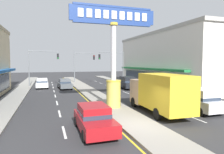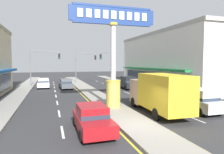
{
  "view_description": "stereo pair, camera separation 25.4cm",
  "coord_description": "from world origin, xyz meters",
  "px_view_note": "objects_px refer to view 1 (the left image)",
  "views": [
    {
      "loc": [
        -5.41,
        -11.14,
        3.95
      ],
      "look_at": [
        0.55,
        7.26,
        2.6
      ],
      "focal_mm": 32.16,
      "sensor_mm": 36.0,
      "label": 1
    },
    {
      "loc": [
        -5.16,
        -11.22,
        3.95
      ],
      "look_at": [
        0.55,
        7.26,
        2.6
      ],
      "focal_mm": 32.16,
      "sensor_mm": 36.0,
      "label": 2
    }
  ],
  "objects_px": {
    "pedestrian_near_kerb": "(176,88)",
    "suv_far_left_oncoming": "(127,82)",
    "suv_near_left_lane": "(197,99)",
    "district_sign": "(114,57)",
    "sedan_kerb_right": "(94,118)",
    "box_truck_near_right_lane": "(159,92)",
    "traffic_light_right_side": "(114,61)",
    "sedan_mid_left_lane": "(65,84)",
    "storefront_right": "(171,60)",
    "traffic_light_median_far": "(82,62)",
    "traffic_light_left_side": "(40,61)",
    "street_bench": "(203,98)",
    "sedan_far_right_lane": "(42,83)"
  },
  "relations": [
    {
      "from": "traffic_light_median_far",
      "to": "sedan_mid_left_lane",
      "type": "relative_size",
      "value": 1.41
    },
    {
      "from": "pedestrian_near_kerb",
      "to": "suv_far_left_oncoming",
      "type": "bearing_deg",
      "value": 104.15
    },
    {
      "from": "box_truck_near_right_lane",
      "to": "suv_far_left_oncoming",
      "type": "distance_m",
      "value": 15.13
    },
    {
      "from": "sedan_far_right_lane",
      "to": "pedestrian_near_kerb",
      "type": "height_order",
      "value": "pedestrian_near_kerb"
    },
    {
      "from": "district_sign",
      "to": "box_truck_near_right_lane",
      "type": "xyz_separation_m",
      "value": [
        2.85,
        -2.7,
        -2.76
      ]
    },
    {
      "from": "sedan_far_right_lane",
      "to": "street_bench",
      "type": "distance_m",
      "value": 23.4
    },
    {
      "from": "traffic_light_right_side",
      "to": "traffic_light_median_far",
      "type": "height_order",
      "value": "same"
    },
    {
      "from": "storefront_right",
      "to": "sedan_kerb_right",
      "type": "bearing_deg",
      "value": -134.04
    },
    {
      "from": "sedan_far_right_lane",
      "to": "suv_far_left_oncoming",
      "type": "bearing_deg",
      "value": -22.21
    },
    {
      "from": "suv_near_left_lane",
      "to": "traffic_light_median_far",
      "type": "bearing_deg",
      "value": 100.42
    },
    {
      "from": "box_truck_near_right_lane",
      "to": "suv_far_left_oncoming",
      "type": "height_order",
      "value": "box_truck_near_right_lane"
    },
    {
      "from": "sedan_mid_left_lane",
      "to": "suv_far_left_oncoming",
      "type": "height_order",
      "value": "suv_far_left_oncoming"
    },
    {
      "from": "sedan_mid_left_lane",
      "to": "sedan_kerb_right",
      "type": "xyz_separation_m",
      "value": [
        0.0,
        -20.09,
        0.0
      ]
    },
    {
      "from": "traffic_light_right_side",
      "to": "street_bench",
      "type": "bearing_deg",
      "value": -83.66
    },
    {
      "from": "traffic_light_median_far",
      "to": "box_truck_near_right_lane",
      "type": "xyz_separation_m",
      "value": [
        1.6,
        -26.65,
        -2.5
      ]
    },
    {
      "from": "traffic_light_right_side",
      "to": "suv_far_left_oncoming",
      "type": "relative_size",
      "value": 1.32
    },
    {
      "from": "sedan_kerb_right",
      "to": "storefront_right",
      "type": "bearing_deg",
      "value": 45.96
    },
    {
      "from": "storefront_right",
      "to": "suv_far_left_oncoming",
      "type": "bearing_deg",
      "value": -176.04
    },
    {
      "from": "traffic_light_right_side",
      "to": "sedan_mid_left_lane",
      "type": "relative_size",
      "value": 1.41
    },
    {
      "from": "sedan_mid_left_lane",
      "to": "suv_far_left_oncoming",
      "type": "bearing_deg",
      "value": -17.34
    },
    {
      "from": "sedan_far_right_lane",
      "to": "district_sign",
      "type": "bearing_deg",
      "value": -70.06
    },
    {
      "from": "district_sign",
      "to": "traffic_light_left_side",
      "type": "distance_m",
      "value": 20.16
    },
    {
      "from": "box_truck_near_right_lane",
      "to": "street_bench",
      "type": "xyz_separation_m",
      "value": [
        5.88,
        1.79,
        -1.05
      ]
    },
    {
      "from": "box_truck_near_right_lane",
      "to": "suv_near_left_lane",
      "type": "distance_m",
      "value": 3.45
    },
    {
      "from": "box_truck_near_right_lane",
      "to": "sedan_far_right_lane",
      "type": "bearing_deg",
      "value": 114.57
    },
    {
      "from": "suv_near_left_lane",
      "to": "district_sign",
      "type": "bearing_deg",
      "value": 154.27
    },
    {
      "from": "traffic_light_median_far",
      "to": "sedan_mid_left_lane",
      "type": "distance_m",
      "value": 10.54
    },
    {
      "from": "sedan_far_right_lane",
      "to": "storefront_right",
      "type": "bearing_deg",
      "value": -12.4
    },
    {
      "from": "traffic_light_left_side",
      "to": "box_truck_near_right_lane",
      "type": "height_order",
      "value": "traffic_light_left_side"
    },
    {
      "from": "district_sign",
      "to": "sedan_kerb_right",
      "type": "height_order",
      "value": "district_sign"
    },
    {
      "from": "traffic_light_median_far",
      "to": "sedan_mid_left_lane",
      "type": "height_order",
      "value": "traffic_light_median_far"
    },
    {
      "from": "sedan_far_right_lane",
      "to": "pedestrian_near_kerb",
      "type": "relative_size",
      "value": 2.56
    },
    {
      "from": "traffic_light_right_side",
      "to": "sedan_far_right_lane",
      "type": "distance_m",
      "value": 13.32
    },
    {
      "from": "district_sign",
      "to": "suv_near_left_lane",
      "type": "xyz_separation_m",
      "value": [
        6.21,
        -2.99,
        -3.47
      ]
    },
    {
      "from": "district_sign",
      "to": "pedestrian_near_kerb",
      "type": "bearing_deg",
      "value": 19.58
    },
    {
      "from": "suv_far_left_oncoming",
      "to": "traffic_light_left_side",
      "type": "bearing_deg",
      "value": 150.98
    },
    {
      "from": "suv_near_left_lane",
      "to": "street_bench",
      "type": "xyz_separation_m",
      "value": [
        2.52,
        2.08,
        -0.34
      ]
    },
    {
      "from": "storefront_right",
      "to": "sedan_kerb_right",
      "type": "xyz_separation_m",
      "value": [
        -17.21,
        -17.8,
        -3.62
      ]
    },
    {
      "from": "traffic_light_right_side",
      "to": "pedestrian_near_kerb",
      "type": "relative_size",
      "value": 3.67
    },
    {
      "from": "district_sign",
      "to": "sedan_far_right_lane",
      "type": "relative_size",
      "value": 1.99
    },
    {
      "from": "traffic_light_right_side",
      "to": "sedan_far_right_lane",
      "type": "relative_size",
      "value": 1.44
    },
    {
      "from": "sedan_mid_left_lane",
      "to": "pedestrian_near_kerb",
      "type": "bearing_deg",
      "value": -46.19
    },
    {
      "from": "traffic_light_right_side",
      "to": "traffic_light_left_side",
      "type": "bearing_deg",
      "value": -179.67
    },
    {
      "from": "traffic_light_right_side",
      "to": "sedan_kerb_right",
      "type": "distance_m",
      "value": 26.34
    },
    {
      "from": "district_sign",
      "to": "box_truck_near_right_lane",
      "type": "relative_size",
      "value": 1.23
    },
    {
      "from": "storefront_right",
      "to": "suv_near_left_lane",
      "type": "relative_size",
      "value": 5.16
    },
    {
      "from": "traffic_light_left_side",
      "to": "sedan_kerb_right",
      "type": "bearing_deg",
      "value": -81.6
    },
    {
      "from": "traffic_light_median_far",
      "to": "sedan_kerb_right",
      "type": "xyz_separation_m",
      "value": [
        -4.16,
        -29.15,
        -3.41
      ]
    },
    {
      "from": "suv_far_left_oncoming",
      "to": "pedestrian_near_kerb",
      "type": "xyz_separation_m",
      "value": [
        2.28,
        -9.03,
        0.15
      ]
    },
    {
      "from": "storefront_right",
      "to": "sedan_far_right_lane",
      "type": "xyz_separation_m",
      "value": [
        -20.51,
        4.51,
        -3.62
      ]
    }
  ]
}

